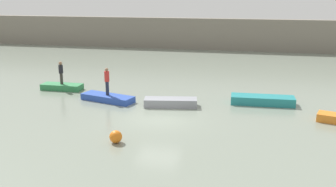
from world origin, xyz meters
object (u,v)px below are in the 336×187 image
object	(u,v)px
rowboat_blue	(108,98)
person_red_shirt	(107,80)
rowboat_grey	(171,102)
rowboat_teal	(262,100)
person_dark_shirt	(61,71)
mooring_buoy	(116,137)
rowboat_green	(62,87)

from	to	relation	value
rowboat_blue	person_red_shirt	distance (m)	1.22
rowboat_grey	rowboat_teal	xyz separation A→B (m)	(5.67, 1.72, 0.01)
person_dark_shirt	mooring_buoy	world-z (taller)	person_dark_shirt
rowboat_blue	person_red_shirt	world-z (taller)	person_red_shirt
person_red_shirt	rowboat_green	bearing A→B (deg)	153.93
person_red_shirt	rowboat_grey	bearing A→B (deg)	-4.19
rowboat_grey	person_dark_shirt	bearing A→B (deg)	154.59
rowboat_grey	person_dark_shirt	distance (m)	9.10
person_red_shirt	mooring_buoy	distance (m)	7.52
rowboat_green	mooring_buoy	xyz separation A→B (m)	(7.38, -8.94, 0.09)
person_red_shirt	mooring_buoy	bearing A→B (deg)	-66.18
rowboat_green	rowboat_grey	world-z (taller)	rowboat_grey
rowboat_grey	person_red_shirt	world-z (taller)	person_red_shirt
rowboat_teal	person_dark_shirt	size ratio (longest dim) A/B	2.39
rowboat_green	rowboat_teal	xyz separation A→B (m)	(14.36, -0.74, 0.05)
rowboat_grey	rowboat_blue	bearing A→B (deg)	166.18
rowboat_teal	person_red_shirt	xyz separation A→B (m)	(-9.99, -1.40, 1.15)
rowboat_teal	mooring_buoy	world-z (taller)	mooring_buoy
rowboat_green	rowboat_blue	bearing A→B (deg)	-26.37
rowboat_blue	rowboat_grey	xyz separation A→B (m)	(4.32, -0.32, 0.05)
rowboat_grey	person_red_shirt	size ratio (longest dim) A/B	1.82
rowboat_blue	person_red_shirt	xyz separation A→B (m)	(0.00, 0.00, 1.22)
rowboat_teal	person_red_shirt	size ratio (longest dim) A/B	2.20
rowboat_blue	rowboat_teal	distance (m)	10.09
rowboat_green	person_red_shirt	world-z (taller)	person_red_shirt
rowboat_teal	person_red_shirt	world-z (taller)	person_red_shirt
rowboat_green	mooring_buoy	bearing A→B (deg)	-50.77
rowboat_blue	person_dark_shirt	size ratio (longest dim) A/B	2.17
rowboat_grey	person_dark_shirt	xyz separation A→B (m)	(-8.69, 2.46, 1.12)
rowboat_blue	rowboat_grey	world-z (taller)	rowboat_grey
mooring_buoy	rowboat_green	bearing A→B (deg)	129.52
rowboat_green	rowboat_blue	world-z (taller)	rowboat_green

